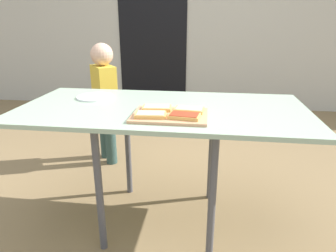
# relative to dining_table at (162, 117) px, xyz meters

# --- Properties ---
(ground_plane) EXTENTS (16.00, 16.00, 0.00)m
(ground_plane) POSITION_rel_dining_table_xyz_m (0.00, 0.00, -0.66)
(ground_plane) COLOR olive
(house_door) EXTENTS (0.90, 0.02, 2.00)m
(house_door) POSITION_rel_dining_table_xyz_m (-0.51, 2.54, 0.34)
(house_door) COLOR black
(house_door) RESTS_ON ground
(dining_table) EXTENTS (1.53, 0.75, 0.72)m
(dining_table) POSITION_rel_dining_table_xyz_m (0.00, 0.00, 0.00)
(dining_table) COLOR #9CB598
(dining_table) RESTS_ON ground
(cutting_board) EXTENTS (0.36, 0.26, 0.01)m
(cutting_board) POSITION_rel_dining_table_xyz_m (0.06, -0.17, 0.07)
(cutting_board) COLOR tan
(cutting_board) RESTS_ON dining_table
(pizza_slice_near_right) EXTENTS (0.15, 0.11, 0.02)m
(pizza_slice_near_right) POSITION_rel_dining_table_xyz_m (0.13, -0.22, 0.08)
(pizza_slice_near_right) COLOR #EAB157
(pizza_slice_near_right) RESTS_ON cutting_board
(pizza_slice_far_left) EXTENTS (0.15, 0.10, 0.02)m
(pizza_slice_far_left) POSITION_rel_dining_table_xyz_m (-0.01, -0.10, 0.08)
(pizza_slice_far_left) COLOR #EAB157
(pizza_slice_far_left) RESTS_ON cutting_board
(pizza_slice_near_left) EXTENTS (0.15, 0.10, 0.02)m
(pizza_slice_near_left) POSITION_rel_dining_table_xyz_m (-0.02, -0.22, 0.08)
(pizza_slice_near_left) COLOR #EAB157
(pizza_slice_near_left) RESTS_ON cutting_board
(pizza_slice_far_right) EXTENTS (0.15, 0.10, 0.02)m
(pizza_slice_far_right) POSITION_rel_dining_table_xyz_m (0.15, -0.11, 0.08)
(pizza_slice_far_right) COLOR #EAB157
(pizza_slice_far_right) RESTS_ON cutting_board
(plate_white_left) EXTENTS (0.22, 0.22, 0.01)m
(plate_white_left) POSITION_rel_dining_table_xyz_m (-0.43, 0.14, 0.06)
(plate_white_left) COLOR white
(plate_white_left) RESTS_ON dining_table
(child_left) EXTENTS (0.26, 0.28, 0.99)m
(child_left) POSITION_rel_dining_table_xyz_m (-0.59, 0.76, -0.09)
(child_left) COLOR #314C46
(child_left) RESTS_ON ground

